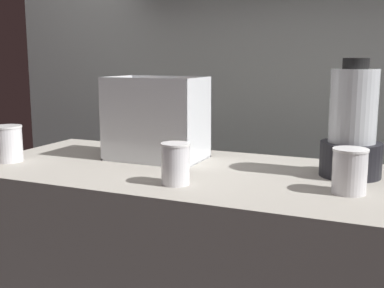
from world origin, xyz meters
TOP-DOWN VIEW (x-y plane):
  - back_wall_unit at (-0.00, 0.77)m, footprint 2.60×0.24m
  - carrot_display_bin at (-0.16, 0.10)m, footprint 0.32×0.21m
  - blender_pitcher at (0.45, 0.11)m, footprint 0.18×0.18m
  - juice_cup_orange_far_left at (-0.61, -0.13)m, footprint 0.09×0.09m
  - juice_cup_mango_left at (0.03, -0.18)m, footprint 0.08×0.08m
  - juice_cup_pomegranate_middle at (0.47, -0.08)m, footprint 0.09×0.09m

SIDE VIEW (x-z plane):
  - juice_cup_mango_left at x=0.03m, z-range 0.89..1.01m
  - juice_cup_orange_far_left at x=-0.61m, z-range 0.89..1.01m
  - juice_cup_pomegranate_middle at x=0.47m, z-range 0.90..1.01m
  - carrot_display_bin at x=-0.16m, z-range 0.85..1.13m
  - blender_pitcher at x=0.45m, z-range 0.87..1.21m
  - back_wall_unit at x=0.00m, z-range 0.01..2.51m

